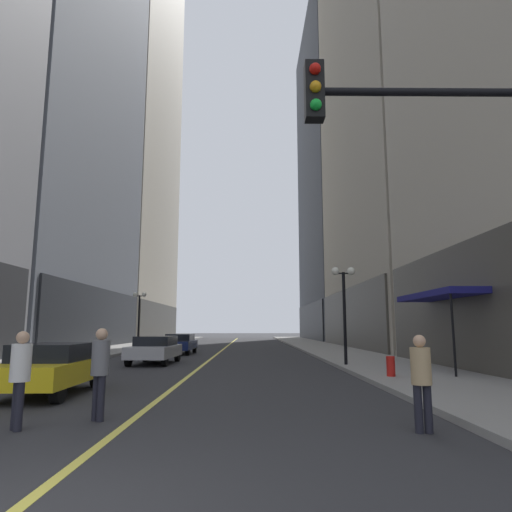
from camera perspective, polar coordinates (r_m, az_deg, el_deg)
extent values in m
plane|color=#2D2D30|center=(39.13, -3.98, -11.54)|extent=(200.00, 200.00, 0.00)
cube|color=gray|center=(40.46, -15.95, -11.04)|extent=(4.50, 78.00, 0.15)
cube|color=gray|center=(39.52, 8.29, -11.34)|extent=(4.50, 78.00, 0.15)
cube|color=#E5D64C|center=(39.13, -3.98, -11.54)|extent=(0.16, 70.00, 0.01)
cube|color=#212327|center=(40.63, -19.21, -7.45)|extent=(0.50, 22.80, 5.00)
cube|color=#B7AD99|center=(75.01, -16.06, 18.42)|extent=(12.56, 26.00, 71.73)
cube|color=#403C35|center=(65.31, -12.06, -8.15)|extent=(0.50, 24.70, 5.00)
cube|color=#403C35|center=(17.19, 28.53, -5.42)|extent=(0.50, 20.90, 5.00)
cube|color=#403C35|center=(39.42, 11.73, -7.73)|extent=(0.50, 22.80, 5.00)
cube|color=#4C515B|center=(69.71, 12.64, 10.23)|extent=(14.84, 26.00, 48.90)
cube|color=black|center=(64.57, 6.92, -8.27)|extent=(0.50, 24.70, 5.00)
cube|color=navy|center=(19.29, 22.15, -4.63)|extent=(1.60, 5.50, 0.24)
cylinder|color=black|center=(16.58, 23.68, -9.33)|extent=(0.08, 0.08, 2.88)
cube|color=yellow|center=(13.42, -24.58, -13.15)|extent=(1.91, 4.08, 0.55)
cube|color=black|center=(13.57, -24.11, -11.11)|extent=(1.65, 2.30, 0.50)
cylinder|color=black|center=(11.84, -23.72, -15.21)|extent=(0.23, 0.64, 0.64)
cylinder|color=black|center=(14.50, -19.46, -14.16)|extent=(0.23, 0.64, 0.64)
cylinder|color=black|center=(15.04, -25.40, -13.61)|extent=(0.23, 0.64, 0.64)
cube|color=#B7B7BC|center=(22.97, -12.67, -11.67)|extent=(2.00, 4.41, 0.55)
cube|color=black|center=(23.16, -12.50, -10.48)|extent=(1.72, 2.49, 0.50)
cylinder|color=black|center=(21.32, -11.48, -12.67)|extent=(0.24, 0.65, 0.64)
cylinder|color=black|center=(21.72, -15.82, -12.45)|extent=(0.24, 0.65, 0.64)
cylinder|color=black|center=(24.31, -9.90, -12.25)|extent=(0.24, 0.65, 0.64)
cylinder|color=black|center=(24.66, -13.74, -12.08)|extent=(0.24, 0.65, 0.64)
cube|color=#141E4C|center=(30.87, -9.61, -11.02)|extent=(1.85, 4.46, 0.55)
cube|color=black|center=(31.07, -9.52, -10.14)|extent=(1.61, 2.51, 0.50)
cylinder|color=black|center=(29.23, -8.62, -11.71)|extent=(0.23, 0.64, 0.64)
cylinder|color=black|center=(29.50, -11.66, -11.60)|extent=(0.23, 0.64, 0.64)
cylinder|color=black|center=(32.30, -7.77, -11.46)|extent=(0.23, 0.64, 0.64)
cylinder|color=black|center=(32.54, -10.53, -11.37)|extent=(0.23, 0.64, 0.64)
cylinder|color=black|center=(8.47, 19.82, -17.71)|extent=(0.14, 0.14, 0.79)
cylinder|color=black|center=(8.52, 20.90, -17.60)|extent=(0.14, 0.14, 0.79)
cylinder|color=tan|center=(8.41, 20.10, -12.92)|extent=(0.36, 0.36, 0.62)
sphere|color=tan|center=(8.39, 19.94, -10.07)|extent=(0.21, 0.21, 0.21)
cylinder|color=black|center=(9.54, -19.55, -16.52)|extent=(0.14, 0.14, 0.84)
cylinder|color=black|center=(9.41, -19.00, -16.66)|extent=(0.14, 0.14, 0.84)
cylinder|color=slate|center=(9.40, -19.04, -12.04)|extent=(0.48, 0.48, 0.67)
sphere|color=tan|center=(9.38, -18.90, -9.33)|extent=(0.23, 0.23, 0.23)
cylinder|color=black|center=(9.11, -27.77, -16.48)|extent=(0.14, 0.14, 0.82)
cylinder|color=black|center=(9.26, -28.06, -16.32)|extent=(0.14, 0.14, 0.82)
cylinder|color=silver|center=(9.11, -27.57, -11.85)|extent=(0.48, 0.48, 0.65)
sphere|color=tan|center=(9.09, -27.37, -9.12)|extent=(0.22, 0.22, 0.22)
cylinder|color=black|center=(7.53, 20.22, 18.86)|extent=(3.20, 0.12, 0.12)
cube|color=black|center=(7.15, 7.37, 19.91)|extent=(0.28, 0.24, 0.90)
sphere|color=red|center=(7.17, 7.48, 22.40)|extent=(0.17, 0.17, 0.17)
sphere|color=orange|center=(7.03, 7.53, 20.45)|extent=(0.17, 0.17, 0.17)
sphere|color=green|center=(6.90, 7.58, 18.43)|extent=(0.17, 0.17, 0.17)
cylinder|color=black|center=(36.09, -14.63, -8.16)|extent=(0.14, 0.14, 4.20)
cylinder|color=black|center=(36.16, -14.50, -4.91)|extent=(0.80, 0.06, 0.06)
sphere|color=white|center=(36.26, -15.03, -4.74)|extent=(0.36, 0.36, 0.36)
sphere|color=white|center=(36.09, -13.95, -4.77)|extent=(0.36, 0.36, 0.36)
cylinder|color=black|center=(20.51, 11.14, -7.86)|extent=(0.14, 0.14, 4.20)
cylinder|color=black|center=(20.64, 10.97, -2.16)|extent=(0.80, 0.06, 0.06)
sphere|color=white|center=(20.59, 10.01, -1.89)|extent=(0.36, 0.36, 0.36)
sphere|color=white|center=(20.73, 11.91, -1.88)|extent=(0.36, 0.36, 0.36)
cylinder|color=red|center=(16.03, 16.67, -13.47)|extent=(0.28, 0.28, 0.80)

